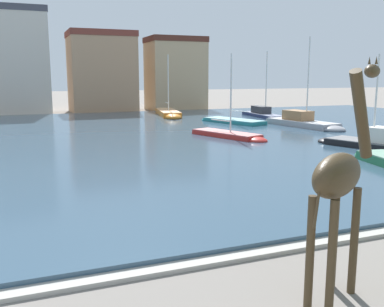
{
  "coord_description": "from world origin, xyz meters",
  "views": [
    {
      "loc": [
        -5.09,
        -1.63,
        4.92
      ],
      "look_at": [
        0.55,
        12.58,
        2.2
      ],
      "focal_mm": 40.75,
      "sensor_mm": 36.0,
      "label": 1
    }
  ],
  "objects_px": {
    "sailboat_navy": "(265,115)",
    "sailboat_orange": "(169,114)",
    "giraffe_statue": "(340,179)",
    "sailboat_black": "(374,144)",
    "sailboat_red": "(232,136)",
    "sailboat_grey": "(306,123)",
    "sailboat_teal": "(229,121)"
  },
  "relations": [
    {
      "from": "sailboat_navy",
      "to": "sailboat_orange",
      "type": "distance_m",
      "value": 11.32
    },
    {
      "from": "giraffe_statue",
      "to": "sailboat_black",
      "type": "xyz_separation_m",
      "value": [
        15.28,
        14.62,
        -2.21
      ]
    },
    {
      "from": "sailboat_red",
      "to": "sailboat_navy",
      "type": "height_order",
      "value": "sailboat_navy"
    },
    {
      "from": "sailboat_orange",
      "to": "sailboat_red",
      "type": "bearing_deg",
      "value": -94.17
    },
    {
      "from": "sailboat_black",
      "to": "sailboat_navy",
      "type": "relative_size",
      "value": 0.89
    },
    {
      "from": "sailboat_black",
      "to": "sailboat_red",
      "type": "bearing_deg",
      "value": 129.45
    },
    {
      "from": "giraffe_statue",
      "to": "sailboat_navy",
      "type": "bearing_deg",
      "value": 61.08
    },
    {
      "from": "sailboat_grey",
      "to": "sailboat_orange",
      "type": "relative_size",
      "value": 0.93
    },
    {
      "from": "sailboat_orange",
      "to": "giraffe_statue",
      "type": "bearing_deg",
      "value": -103.71
    },
    {
      "from": "giraffe_statue",
      "to": "sailboat_black",
      "type": "height_order",
      "value": "sailboat_black"
    },
    {
      "from": "sailboat_teal",
      "to": "sailboat_red",
      "type": "distance_m",
      "value": 11.19
    },
    {
      "from": "giraffe_statue",
      "to": "sailboat_black",
      "type": "distance_m",
      "value": 21.26
    },
    {
      "from": "sailboat_red",
      "to": "sailboat_orange",
      "type": "bearing_deg",
      "value": 85.83
    },
    {
      "from": "sailboat_grey",
      "to": "sailboat_black",
      "type": "relative_size",
      "value": 1.09
    },
    {
      "from": "sailboat_grey",
      "to": "sailboat_teal",
      "type": "height_order",
      "value": "sailboat_grey"
    },
    {
      "from": "sailboat_black",
      "to": "sailboat_orange",
      "type": "bearing_deg",
      "value": 100.52
    },
    {
      "from": "sailboat_black",
      "to": "sailboat_orange",
      "type": "height_order",
      "value": "sailboat_orange"
    },
    {
      "from": "giraffe_statue",
      "to": "sailboat_grey",
      "type": "distance_m",
      "value": 32.31
    },
    {
      "from": "sailboat_grey",
      "to": "sailboat_navy",
      "type": "distance_m",
      "value": 9.9
    },
    {
      "from": "sailboat_black",
      "to": "sailboat_red",
      "type": "height_order",
      "value": "sailboat_black"
    },
    {
      "from": "sailboat_navy",
      "to": "sailboat_teal",
      "type": "bearing_deg",
      "value": -150.8
    },
    {
      "from": "sailboat_black",
      "to": "sailboat_orange",
      "type": "relative_size",
      "value": 0.86
    },
    {
      "from": "sailboat_grey",
      "to": "sailboat_black",
      "type": "height_order",
      "value": "sailboat_grey"
    },
    {
      "from": "sailboat_teal",
      "to": "sailboat_navy",
      "type": "distance_m",
      "value": 7.34
    },
    {
      "from": "sailboat_teal",
      "to": "sailboat_orange",
      "type": "xyz_separation_m",
      "value": [
        -3.37,
        9.29,
        0.1
      ]
    },
    {
      "from": "sailboat_navy",
      "to": "sailboat_orange",
      "type": "bearing_deg",
      "value": 149.73
    },
    {
      "from": "sailboat_teal",
      "to": "sailboat_black",
      "type": "xyz_separation_m",
      "value": [
        1.69,
        -17.98,
        0.19
      ]
    },
    {
      "from": "giraffe_statue",
      "to": "sailboat_teal",
      "type": "relative_size",
      "value": 0.66
    },
    {
      "from": "sailboat_teal",
      "to": "sailboat_orange",
      "type": "distance_m",
      "value": 9.88
    },
    {
      "from": "giraffe_statue",
      "to": "sailboat_teal",
      "type": "xyz_separation_m",
      "value": [
        13.59,
        32.6,
        -2.4
      ]
    },
    {
      "from": "sailboat_grey",
      "to": "sailboat_red",
      "type": "bearing_deg",
      "value": -158.04
    },
    {
      "from": "sailboat_grey",
      "to": "sailboat_teal",
      "type": "relative_size",
      "value": 1.11
    }
  ]
}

